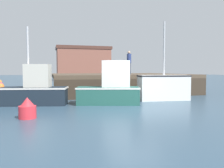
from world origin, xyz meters
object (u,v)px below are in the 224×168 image
Objects in this scene: fishing_boat_mid at (164,87)px; fishing_boat_near_left at (29,91)px; mooring_buoy_foreground at (27,109)px; dockworker at (129,63)px; fishing_boat_near_right at (110,88)px.

fishing_boat_near_left is at bearing 178.38° from fishing_boat_mid.
mooring_buoy_foreground is at bearing -86.83° from fishing_boat_near_left.
mooring_buoy_foreground is (0.19, -3.43, -0.39)m from fishing_boat_near_left.
fishing_boat_near_left is 2.30× the size of dockworker.
fishing_boat_near_right is (4.07, -0.91, 0.09)m from fishing_boat_near_left.
dockworker is (-0.66, 4.18, 1.57)m from fishing_boat_mid.
fishing_boat_mid is at bearing -81.07° from dockworker.
mooring_buoy_foreground is at bearing -147.02° from fishing_boat_near_right.
fishing_boat_mid is 8.04m from mooring_buoy_foreground.
fishing_boat_near_right is 5.84m from dockworker.
fishing_boat_mid is (7.55, -0.21, 0.06)m from fishing_boat_near_left.
fishing_boat_near_right is 0.75× the size of fishing_boat_mid.
fishing_boat_near_left is 5.20× the size of mooring_buoy_foreground.
dockworker is at bearing 60.04° from fishing_boat_near_right.
dockworker is (6.89, 3.97, 1.62)m from fishing_boat_near_left.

